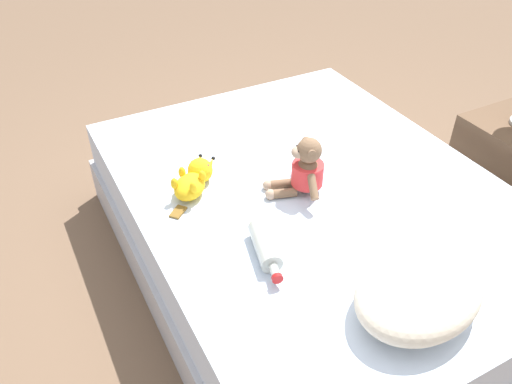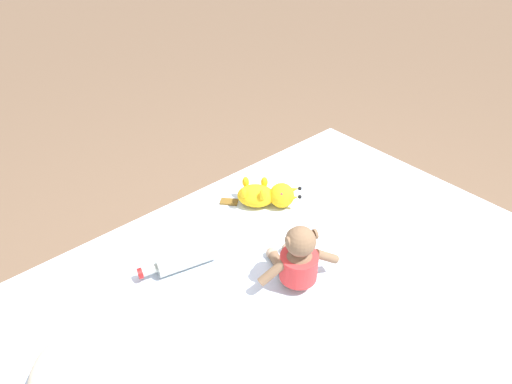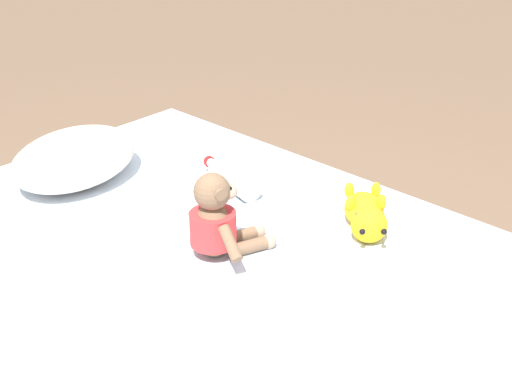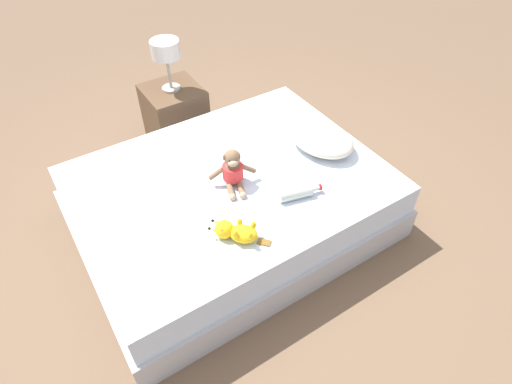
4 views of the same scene
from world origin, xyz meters
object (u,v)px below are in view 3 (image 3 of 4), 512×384
plush_monkey (218,222)px  glass_bottle (233,178)px  plush_yellow_creature (366,215)px  bed (204,328)px  pillow (74,158)px

plush_monkey → glass_bottle: bearing=39.0°
plush_yellow_creature → glass_bottle: plush_yellow_creature is taller
plush_monkey → bed: bearing=172.2°
bed → plush_monkey: (0.05, -0.01, 0.31)m
bed → plush_monkey: plush_monkey is taller
bed → pillow: size_ratio=3.65×
pillow → plush_monkey: plush_monkey is taller
pillow → plush_yellow_creature: bearing=-67.3°
plush_yellow_creature → glass_bottle: bearing=98.9°
pillow → plush_monkey: (-0.01, -0.65, 0.02)m
bed → glass_bottle: size_ratio=7.04×
bed → plush_monkey: 0.32m
pillow → glass_bottle: bearing=-54.8°
plush_yellow_creature → pillow: bearing=112.7°
bed → glass_bottle: (0.35, 0.24, 0.25)m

